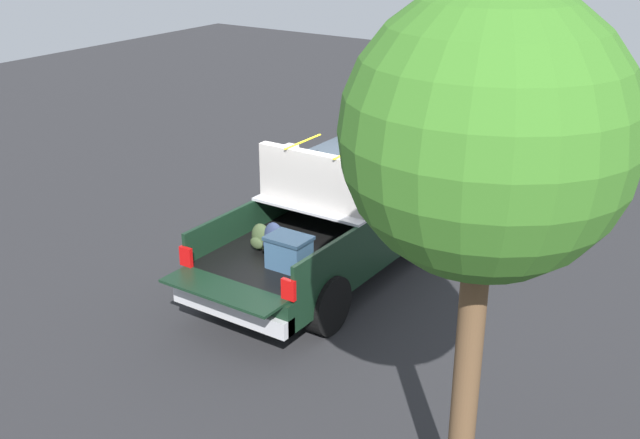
% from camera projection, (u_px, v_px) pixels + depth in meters
% --- Properties ---
extents(ground_plane, '(40.00, 40.00, 0.00)m').
position_uv_depth(ground_plane, '(340.00, 270.00, 12.64)').
color(ground_plane, '#262628').
extents(pickup_truck, '(6.05, 2.06, 2.23)m').
position_uv_depth(pickup_truck, '(353.00, 209.00, 12.56)').
color(pickup_truck, black).
rests_on(pickup_truck, ground_plane).
extents(tree_background, '(2.39, 2.39, 5.08)m').
position_uv_depth(tree_background, '(487.00, 138.00, 6.12)').
color(tree_background, brown).
rests_on(tree_background, ground_plane).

